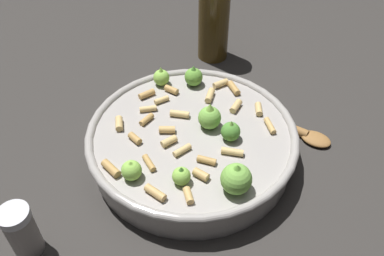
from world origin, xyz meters
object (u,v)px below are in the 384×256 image
at_px(cooking_pan, 192,141).
at_px(olive_oil_bottle, 214,13).
at_px(pepper_shaker, 22,231).
at_px(wooden_spoon, 279,124).

height_order(cooking_pan, olive_oil_bottle, olive_oil_bottle).
relative_size(cooking_pan, pepper_shaker, 4.01).
bearing_deg(pepper_shaker, wooden_spoon, -85.37).
bearing_deg(wooden_spoon, cooking_pan, 86.02).
distance_m(olive_oil_bottle, wooden_spoon, 0.27).
bearing_deg(pepper_shaker, cooking_pan, -80.16).
xyz_separation_m(olive_oil_bottle, wooden_spoon, (-0.26, 0.01, -0.10)).
relative_size(cooking_pan, olive_oil_bottle, 1.39).
bearing_deg(wooden_spoon, pepper_shaker, 94.63).
bearing_deg(olive_oil_bottle, wooden_spoon, 177.72).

